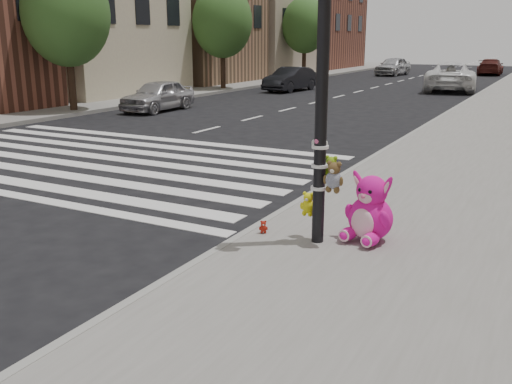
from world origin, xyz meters
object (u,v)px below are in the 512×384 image
Objects in this scene: signal_pole at (323,118)px; pink_bunny at (370,213)px; car_silver_far at (158,95)px; car_dark_far at (291,79)px; car_white_near at (451,77)px; red_teddy at (263,227)px.

pink_bunny is at bearing 32.34° from signal_pole.
signal_pole is at bearing -134.67° from pink_bunny.
car_dark_far is at bearing 83.43° from car_silver_far.
pink_bunny is 24.10m from car_dark_far.
signal_pole is at bearing -46.01° from car_silver_far.
car_silver_far is at bearing -89.73° from car_dark_far.
signal_pole is 26.15m from car_white_near.
car_dark_far reaches higher than pink_bunny.
pink_bunny is at bearing -43.69° from car_silver_far.
car_white_near is (-2.86, 25.98, -1.05)m from signal_pole.
red_teddy is 15.63m from car_silver_far.
signal_pole is 1.78m from red_teddy.
car_silver_far is (-10.64, 11.44, 0.38)m from red_teddy.
pink_bunny is (0.57, 0.36, -1.29)m from signal_pole.
red_teddy is 26.12m from car_white_near.
red_teddy is at bearing -60.49° from car_dark_far.
car_white_near reaches higher than car_silver_far.
car_silver_far is at bearing 135.21° from signal_pole.
car_dark_far is 8.72m from car_white_near.
car_dark_far is 0.71× the size of car_white_near.
signal_pole is at bearing -58.66° from car_dark_far.
signal_pole is at bearing 87.67° from car_white_near.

